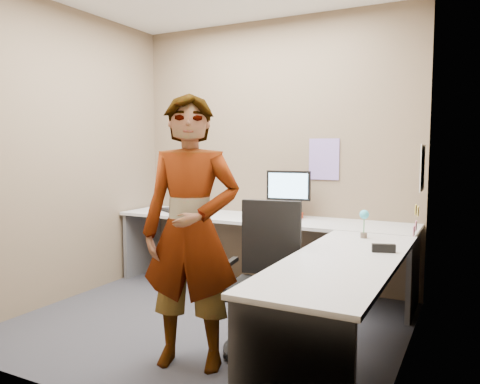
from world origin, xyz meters
The scene contains 20 objects.
ground centered at (0.00, 0.00, 0.00)m, with size 3.00×3.00×0.00m, color #2A292F.
wall_back centered at (0.00, 1.30, 1.35)m, with size 3.00×3.00×0.00m, color brown.
wall_right centered at (1.50, 0.00, 1.35)m, with size 2.70×2.70×0.00m, color brown.
wall_left centered at (-1.50, 0.00, 1.35)m, with size 2.70×2.70×0.00m, color brown.
desk centered at (0.44, 0.39, 0.59)m, with size 2.98×2.58×0.73m.
paper_ream centered at (0.27, 1.05, 0.76)m, with size 0.27×0.20×0.05m, color red.
monitor centered at (0.27, 1.07, 1.02)m, with size 0.43×0.15×0.41m.
laptop centered at (-0.98, 1.05, 0.80)m, with size 0.47×0.45×0.26m.
trackball_mouse centered at (-0.90, 1.06, 0.76)m, with size 0.12×0.08×0.07m.
origami centered at (0.32, 0.88, 0.76)m, with size 0.10×0.10×0.06m, color white.
stapler centered at (1.37, -0.04, 0.76)m, with size 0.15×0.04×0.06m, color black.
flower centered at (1.14, 0.40, 0.87)m, with size 0.07×0.07×0.22m.
calendar_purple centered at (0.55, 1.29, 1.30)m, with size 0.30×0.01×0.40m, color #846BB7.
calendar_white centered at (1.49, 0.90, 1.25)m, with size 0.01×0.28×0.38m, color white.
sticky_note_a centered at (1.49, 0.55, 0.95)m, with size 0.01×0.07×0.07m, color #F2E059.
sticky_note_b centered at (1.49, 0.60, 0.82)m, with size 0.01×0.07×0.07m, color pink.
sticky_note_c centered at (1.49, 0.48, 0.80)m, with size 0.01×0.07×0.07m, color pink.
sticky_note_d centered at (1.49, 0.70, 0.92)m, with size 0.01×0.07×0.07m, color #F2E059.
office_chair centered at (0.63, -0.27, 0.42)m, with size 0.56×0.54×1.02m.
person centered at (0.28, -0.66, 0.87)m, with size 0.64×0.42×1.75m, color #999399.
Camera 1 is at (1.90, -3.14, 1.41)m, focal length 35.00 mm.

